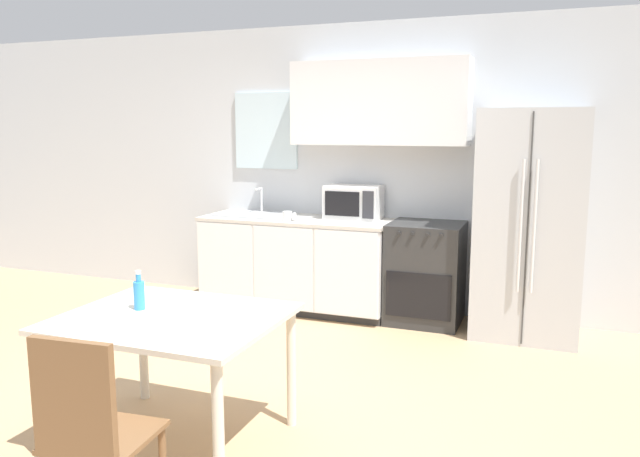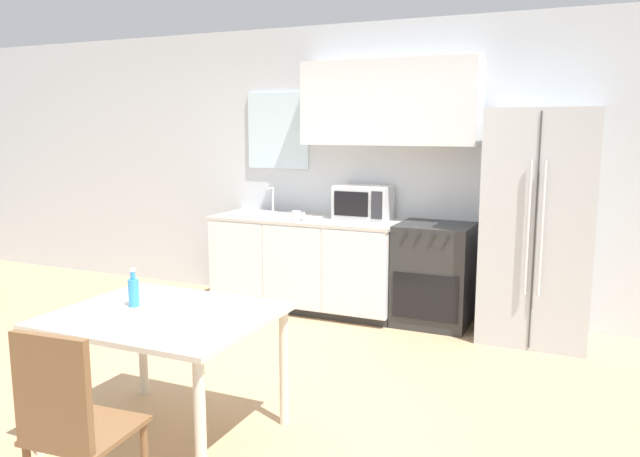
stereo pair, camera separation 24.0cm
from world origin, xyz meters
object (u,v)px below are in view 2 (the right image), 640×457
Objects in this scene: coffee_mug at (297,216)px; dining_chair_near at (69,419)px; oven_range at (434,274)px; refrigerator at (539,226)px; drink_bottle at (134,291)px; dining_table at (164,329)px; microwave at (363,202)px.

dining_chair_near is (0.57, -3.32, -0.39)m from coffee_mug.
oven_range is 0.99m from refrigerator.
refrigerator reaches higher than dining_chair_near.
dining_chair_near is 1.02m from drink_bottle.
dining_table is at bearing -107.72° from oven_range.
oven_range is 2.81m from dining_table.
coffee_mug reaches higher than drink_bottle.
microwave is 2.81m from dining_table.
coffee_mug is at bearing -148.72° from microwave.
coffee_mug is 2.51m from dining_table.
refrigerator is at bearing -5.75° from microwave.
dining_chair_near is (-0.68, -3.53, 0.09)m from oven_range.
refrigerator is at bearing -3.14° from oven_range.
microwave is 2.33× the size of drink_bottle.
dining_table is at bearing 96.91° from dining_chair_near.
refrigerator reaches higher than coffee_mug.
drink_bottle is at bearing -126.97° from refrigerator.
microwave reaches higher than oven_range.
oven_range is 1.35m from coffee_mug.
dining_table is 5.24× the size of drink_bottle.
dining_chair_near reaches higher than dining_table.
dining_table is (0.39, -2.46, -0.29)m from coffee_mug.
oven_range is 0.97× the size of dining_chair_near.
coffee_mug is at bearing 99.03° from dining_table.
microwave is at bearing 82.31° from drink_bottle.
oven_range is 0.94m from microwave.
dining_chair_near is at bearing -78.53° from dining_table.
refrigerator reaches higher than oven_range.
drink_bottle is (-0.23, 0.04, 0.18)m from dining_table.
refrigerator is (0.86, -0.05, 0.50)m from oven_range.
refrigerator reaches higher than drink_bottle.
drink_bottle reaches higher than dining_table.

